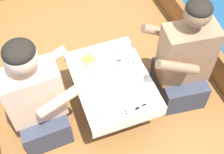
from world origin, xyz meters
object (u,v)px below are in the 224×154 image
Objects in this scene: sandwich at (89,60)px; coffee_cup_port at (95,77)px; coffee_cup_starboard at (122,50)px; coffee_cup_center at (118,70)px; person_port at (36,100)px; person_starboard at (183,63)px.

sandwich reaches higher than coffee_cup_port.
coffee_cup_starboard reaches higher than coffee_cup_center.
coffee_cup_starboard reaches higher than sandwich.
sandwich is 0.18m from coffee_cup_port.
person_port is 1.17m from person_starboard.
coffee_cup_center is (-0.10, -0.17, -0.01)m from coffee_cup_starboard.
sandwich is 0.28m from coffee_cup_starboard.
person_port is 8.10× the size of sandwich.
person_starboard is 11.44× the size of coffee_cup_starboard.
coffee_cup_center is (0.19, 0.00, 0.00)m from coffee_cup_port.
coffee_cup_center is at bearing 1.21° from coffee_cup_port.
person_port reaches higher than sandwich.
coffee_cup_port is (0.46, 0.04, 0.02)m from person_port.
sandwich is 1.19× the size of coffee_cup_port.
person_starboard reaches higher than person_port.
coffee_cup_center reaches higher than sandwich.
person_starboard is at bearing -20.97° from sandwich.
coffee_cup_starboard is at bearing 31.33° from coffee_cup_port.
coffee_cup_starboard is 0.20m from coffee_cup_center.
person_port is 0.65m from coffee_cup_center.
person_starboard reaches higher than coffee_cup_port.
person_port is 0.98× the size of person_starboard.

